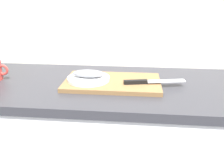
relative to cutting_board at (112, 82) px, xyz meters
name	(u,v)px	position (x,y,z in m)	size (l,w,h in m)	color
back_wall	(138,6)	(0.11, 0.33, 0.34)	(3.20, 0.05, 2.50)	white
cutting_board	(112,82)	(0.00, 0.00, 0.00)	(0.46, 0.27, 0.02)	olive
white_plate	(88,79)	(-0.12, -0.01, 0.02)	(0.21, 0.21, 0.01)	white
fish_fillet	(88,74)	(-0.12, -0.01, 0.04)	(0.15, 0.07, 0.04)	gray
chef_knife	(146,82)	(0.16, -0.03, 0.02)	(0.29, 0.08, 0.02)	silver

